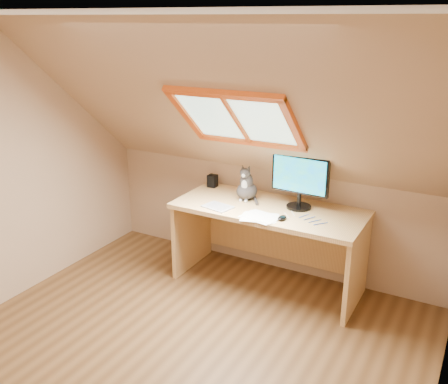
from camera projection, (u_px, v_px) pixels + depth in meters
The scene contains 10 objects.
ground at pixel (170, 362), 3.65m from camera, with size 3.50×3.50×0.00m, color brown.
room_shell at pixel (153, 180), 3.09m from camera, with size 3.52×3.52×2.41m.
desk at pixel (272, 228), 4.59m from camera, with size 1.71×0.75×0.78m.
monitor at pixel (300, 178), 4.35m from camera, with size 0.52×0.22×0.48m.
cat at pixel (247, 187), 4.61m from camera, with size 0.20×0.24×0.34m.
desk_speaker at pixel (213, 181), 4.97m from camera, with size 0.09×0.09×0.12m, color black.
graphics_tablet at pixel (218, 207), 4.45m from camera, with size 0.25×0.18×0.01m, color #B2B2B7.
mouse at pixel (282, 218), 4.18m from camera, with size 0.06×0.11×0.03m, color black.
papers at pixel (254, 216), 4.25m from camera, with size 0.35×0.30×0.01m.
cables at pixel (301, 218), 4.20m from camera, with size 0.51×0.26×0.01m.
Camera 1 is at (1.81, -2.46, 2.39)m, focal length 40.00 mm.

